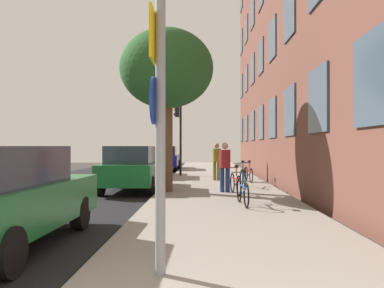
% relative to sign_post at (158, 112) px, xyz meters
% --- Properties ---
extents(ground_plane, '(41.80, 41.80, 0.00)m').
position_rel_sign_post_xyz_m(ground_plane, '(-2.39, 11.99, -2.03)').
color(ground_plane, '#332D28').
extents(road_asphalt, '(7.00, 38.00, 0.01)m').
position_rel_sign_post_xyz_m(road_asphalt, '(-4.49, 11.99, -2.02)').
color(road_asphalt, black).
rests_on(road_asphalt, ground).
extents(sidewalk, '(4.20, 38.00, 0.12)m').
position_rel_sign_post_xyz_m(sidewalk, '(1.11, 11.99, -1.97)').
color(sidewalk, gray).
rests_on(sidewalk, ground).
extents(sign_post, '(0.16, 0.60, 3.37)m').
position_rel_sign_post_xyz_m(sign_post, '(0.00, 0.00, 0.00)').
color(sign_post, gray).
rests_on(sign_post, sidewalk).
extents(traffic_light, '(0.43, 0.24, 3.87)m').
position_rel_sign_post_xyz_m(traffic_light, '(-0.70, 15.24, 0.73)').
color(traffic_light, black).
rests_on(traffic_light, sidewalk).
extents(tree_near, '(3.12, 3.12, 5.43)m').
position_rel_sign_post_xyz_m(tree_near, '(-0.67, 8.27, 2.14)').
color(tree_near, brown).
rests_on(tree_near, sidewalk).
extents(bicycle_0, '(0.42, 1.66, 0.91)m').
position_rel_sign_post_xyz_m(bicycle_0, '(1.55, 5.36, -1.56)').
color(bicycle_0, black).
rests_on(bicycle_0, sidewalk).
extents(bicycle_1, '(0.42, 1.58, 0.91)m').
position_rel_sign_post_xyz_m(bicycle_1, '(1.56, 7.59, -1.56)').
color(bicycle_1, black).
rests_on(bicycle_1, sidewalk).
extents(bicycle_2, '(0.53, 1.64, 0.98)m').
position_rel_sign_post_xyz_m(bicycle_2, '(2.04, 9.77, -1.53)').
color(bicycle_2, black).
rests_on(bicycle_2, sidewalk).
extents(bicycle_3, '(0.42, 1.66, 0.91)m').
position_rel_sign_post_xyz_m(bicycle_3, '(2.47, 11.77, -1.56)').
color(bicycle_3, black).
rests_on(bicycle_3, sidewalk).
extents(pedestrian_0, '(0.49, 0.49, 1.63)m').
position_rel_sign_post_xyz_m(pedestrian_0, '(1.26, 8.14, -0.98)').
color(pedestrian_0, navy).
rests_on(pedestrian_0, sidewalk).
extents(pedestrian_1, '(0.44, 0.44, 1.64)m').
position_rel_sign_post_xyz_m(pedestrian_1, '(1.16, 12.47, -0.97)').
color(pedestrian_1, olive).
rests_on(pedestrian_1, sidewalk).
extents(car_1, '(1.85, 3.98, 1.62)m').
position_rel_sign_post_xyz_m(car_1, '(-1.99, 9.15, -1.19)').
color(car_1, '#19662D').
rests_on(car_1, road_asphalt).
extents(car_2, '(1.90, 4.50, 1.62)m').
position_rel_sign_post_xyz_m(car_2, '(-2.36, 14.77, -1.19)').
color(car_2, black).
rests_on(car_2, road_asphalt).
extents(car_3, '(1.91, 4.26, 1.62)m').
position_rel_sign_post_xyz_m(car_3, '(-2.01, 21.04, -1.19)').
color(car_3, navy).
rests_on(car_3, road_asphalt).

